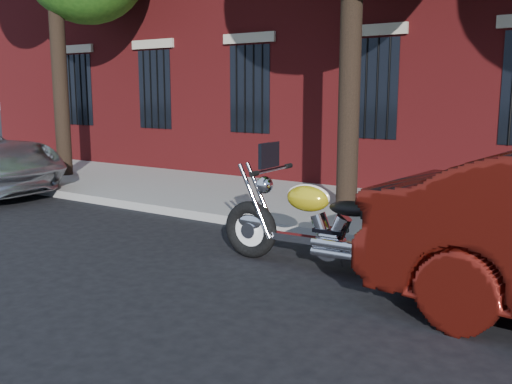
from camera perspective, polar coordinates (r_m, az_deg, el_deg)
The scene contains 4 objects.
ground at distance 7.80m, azimuth -3.57°, elevation -5.94°, with size 120.00×120.00×0.00m, color black.
curb at distance 8.88m, azimuth 1.87°, elevation -3.46°, with size 40.00×0.16×0.15m, color gray.
sidewalk at distance 10.48m, azimuth 7.34°, elevation -1.46°, with size 40.00×3.60×0.15m, color gray.
motorcycle at distance 6.80m, azimuth 8.18°, elevation -3.93°, with size 3.02×0.91×1.51m.
Camera 1 is at (4.58, -5.94, 2.13)m, focal length 40.00 mm.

